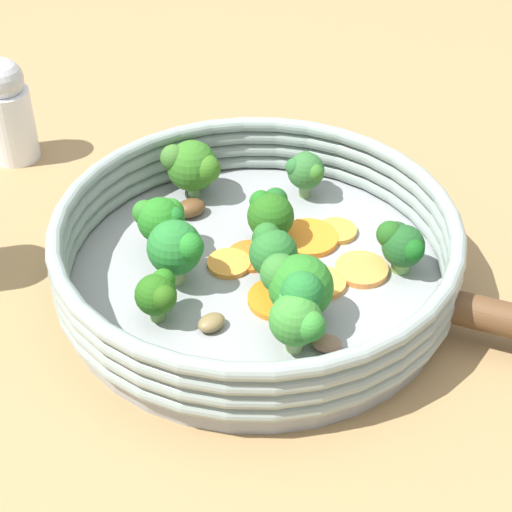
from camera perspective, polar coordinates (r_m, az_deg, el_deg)
ground_plane at (r=0.67m, az=0.00°, el=-1.99°), size 4.00×4.00×0.00m
skillet at (r=0.66m, az=0.00°, el=-1.51°), size 0.29×0.29×0.01m
skillet_rim_wall at (r=0.64m, az=0.00°, el=0.69°), size 0.31×0.31×0.05m
skillet_rivet_left at (r=0.61m, az=11.20°, el=-5.42°), size 0.01×0.01×0.01m
skillet_rivet_right at (r=0.65m, az=12.34°, el=-1.85°), size 0.01×0.01×0.01m
carrot_slice_0 at (r=0.69m, az=3.53°, el=1.21°), size 0.06×0.06×0.00m
carrot_slice_1 at (r=0.65m, az=4.54°, el=-1.62°), size 0.04×0.04×0.00m
carrot_slice_2 at (r=0.66m, az=-1.77°, el=-0.43°), size 0.05×0.05×0.00m
carrot_slice_3 at (r=0.67m, az=-0.33°, el=-0.01°), size 0.04×0.04×0.00m
carrot_slice_4 at (r=0.66m, az=7.04°, el=-0.90°), size 0.06×0.06×0.01m
carrot_slice_5 at (r=0.69m, az=5.41°, el=1.67°), size 0.04×0.04×0.00m
carrot_slice_6 at (r=0.63m, az=1.50°, el=-2.88°), size 0.05×0.05×0.00m
broccoli_floret_0 at (r=0.60m, az=-6.55°, el=-2.54°), size 0.03×0.03×0.04m
broccoli_floret_1 at (r=0.63m, az=-5.28°, el=0.60°), size 0.04×0.05×0.05m
broccoli_floret_2 at (r=0.58m, az=2.76°, el=-4.24°), size 0.04×0.04×0.05m
broccoli_floret_3 at (r=0.72m, az=-4.28°, el=6.02°), size 0.04×0.05×0.05m
broccoli_floret_4 at (r=0.60m, az=2.80°, el=-2.00°), size 0.05×0.05×0.05m
broccoli_floret_5 at (r=0.65m, az=9.66°, el=0.80°), size 0.04×0.04×0.04m
broccoli_floret_6 at (r=0.66m, az=-6.43°, el=2.33°), size 0.04×0.04×0.05m
broccoli_floret_7 at (r=0.72m, az=3.31°, el=5.73°), size 0.03×0.03×0.04m
broccoli_floret_8 at (r=0.67m, az=1.08°, el=2.83°), size 0.04×0.04×0.05m
broccoli_floret_9 at (r=0.63m, az=1.10°, el=0.47°), size 0.04×0.04×0.05m
mushroom_piece_0 at (r=0.59m, az=4.74°, el=-5.82°), size 0.02×0.02×0.01m
mushroom_piece_1 at (r=0.61m, az=-2.99°, el=-4.45°), size 0.03×0.02×0.01m
mushroom_piece_2 at (r=0.71m, az=-4.38°, el=3.21°), size 0.03×0.03×0.01m
salt_shaker at (r=0.82m, az=-16.18°, el=9.28°), size 0.04×0.04×0.10m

